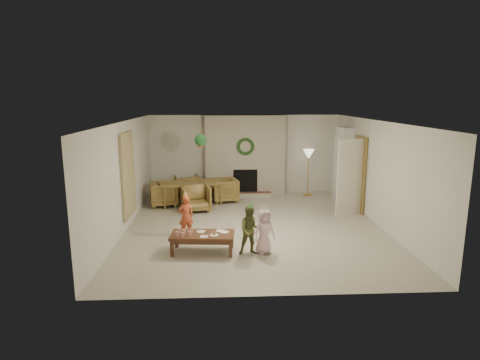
{
  "coord_description": "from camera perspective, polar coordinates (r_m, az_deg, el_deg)",
  "views": [
    {
      "loc": [
        -0.77,
        -9.23,
        3.03
      ],
      "look_at": [
        -0.3,
        0.4,
        1.05
      ],
      "focal_mm": 30.06,
      "sensor_mm": 36.0,
      "label": 1
    }
  ],
  "objects": [
    {
      "name": "cup_a",
      "position": [
        7.99,
        -8.93,
        -7.55
      ],
      "size": [
        0.07,
        0.07,
        0.09
      ],
      "primitive_type": "cylinder",
      "rotation": [
        0.0,
        0.0,
        -0.07
      ],
      "color": "silver",
      "rests_on": "coffee_table_top"
    },
    {
      "name": "bookshelf_shelf_b",
      "position": [
        12.27,
        14.27,
        1.01
      ],
      "size": [
        0.3,
        0.92,
        0.03
      ],
      "primitive_type": "cube",
      "color": "white",
      "rests_on": "bookshelf_carcass"
    },
    {
      "name": "dining_chair_left",
      "position": [
        11.64,
        -10.73,
        -1.93
      ],
      "size": [
        0.91,
        0.89,
        0.69
      ],
      "primitive_type": "imported",
      "rotation": [
        0.0,
        0.0,
        1.8
      ],
      "color": "olive",
      "rests_on": "floor"
    },
    {
      "name": "coffee_leg_fl",
      "position": [
        7.99,
        -9.63,
        -9.58
      ],
      "size": [
        0.07,
        0.07,
        0.33
      ],
      "primitive_type": "cube",
      "rotation": [
        0.0,
        0.0,
        -0.07
      ],
      "color": "#56321C",
      "rests_on": "floor"
    },
    {
      "name": "child_red",
      "position": [
        8.97,
        -7.69,
        -5.12
      ],
      "size": [
        0.4,
        0.33,
        0.93
      ],
      "primitive_type": "imported",
      "rotation": [
        0.0,
        0.0,
        3.51
      ],
      "color": "#B64727",
      "rests_on": "floor"
    },
    {
      "name": "food_scoop",
      "position": [
        7.94,
        -3.68,
        -7.56
      ],
      "size": [
        0.07,
        0.07,
        0.07
      ],
      "primitive_type": "sphere",
      "rotation": [
        0.0,
        0.0,
        -0.07
      ],
      "color": "tan",
      "rests_on": "plate_b"
    },
    {
      "name": "ceiling",
      "position": [
        9.28,
        1.99,
        8.32
      ],
      "size": [
        7.0,
        7.0,
        0.0
      ],
      "primitive_type": "plane",
      "rotation": [
        3.14,
        0.0,
        0.0
      ],
      "color": "white",
      "rests_on": "wall_back"
    },
    {
      "name": "coffee_leg_br",
      "position": [
        8.34,
        -1.18,
        -8.5
      ],
      "size": [
        0.07,
        0.07,
        0.33
      ],
      "primitive_type": "cube",
      "rotation": [
        0.0,
        0.0,
        -0.07
      ],
      "color": "#56321C",
      "rests_on": "floor"
    },
    {
      "name": "dining_chair_near",
      "position": [
        10.98,
        -6.29,
        -2.62
      ],
      "size": [
        0.89,
        0.91,
        0.69
      ],
      "primitive_type": "imported",
      "rotation": [
        0.0,
        0.0,
        0.23
      ],
      "color": "olive",
      "rests_on": "floor"
    },
    {
      "name": "party_hat_plaid",
      "position": [
        7.75,
        1.53,
        -3.5
      ],
      "size": [
        0.14,
        0.14,
        0.16
      ],
      "primitive_type": "cone",
      "rotation": [
        0.0,
        0.0,
        -0.28
      ],
      "color": "#50B24C",
      "rests_on": "child_plaid"
    },
    {
      "name": "cup_f",
      "position": [
        8.16,
        -6.91,
        -7.08
      ],
      "size": [
        0.07,
        0.07,
        0.09
      ],
      "primitive_type": "cylinder",
      "rotation": [
        0.0,
        0.0,
        -0.07
      ],
      "color": "silver",
      "rests_on": "coffee_table_top"
    },
    {
      "name": "hanging_plant_pot",
      "position": [
        10.81,
        -5.61,
        5.02
      ],
      "size": [
        0.16,
        0.16,
        0.12
      ],
      "primitive_type": "cylinder",
      "color": "brown",
      "rests_on": "hanging_plant_cord"
    },
    {
      "name": "coffee_leg_fr",
      "position": [
        7.86,
        -1.35,
        -9.78
      ],
      "size": [
        0.07,
        0.07,
        0.33
      ],
      "primitive_type": "cube",
      "rotation": [
        0.0,
        0.0,
        -0.07
      ],
      "color": "#56321C",
      "rests_on": "floor"
    },
    {
      "name": "child_plaid",
      "position": [
        7.91,
        1.51,
        -7.16
      ],
      "size": [
        0.5,
        0.4,
        0.98
      ],
      "primitive_type": "imported",
      "rotation": [
        0.0,
        0.0,
        0.07
      ],
      "color": "brown",
      "rests_on": "floor"
    },
    {
      "name": "fireplace_hearth",
      "position": [
        12.56,
        0.8,
        -2.07
      ],
      "size": [
        1.6,
        0.3,
        0.12
      ],
      "primitive_type": "cube",
      "color": "maroon",
      "rests_on": "floor"
    },
    {
      "name": "cup_c",
      "position": [
        7.93,
        -8.16,
        -7.68
      ],
      "size": [
        0.07,
        0.07,
        0.09
      ],
      "primitive_type": "cylinder",
      "rotation": [
        0.0,
        0.0,
        -0.07
      ],
      "color": "silver",
      "rests_on": "coffee_table_top"
    },
    {
      "name": "party_hat_pink",
      "position": [
        7.83,
        3.51,
        -3.95
      ],
      "size": [
        0.14,
        0.14,
        0.16
      ],
      "primitive_type": "cone",
      "rotation": [
        0.0,
        0.0,
        0.19
      ],
      "color": "silver",
      "rests_on": "child_pink"
    },
    {
      "name": "wall_right",
      "position": [
        10.13,
        19.11,
        0.84
      ],
      "size": [
        0.0,
        7.0,
        7.0
      ],
      "primitive_type": "plane",
      "rotation": [
        1.57,
        0.0,
        -1.57
      ],
      "color": "silver",
      "rests_on": "floor"
    },
    {
      "name": "party_hat_red",
      "position": [
        8.83,
        -7.78,
        -1.97
      ],
      "size": [
        0.13,
        0.13,
        0.18
      ],
      "primitive_type": "cone",
      "rotation": [
        0.0,
        0.0,
        0.02
      ],
      "color": "#D7D547",
      "rests_on": "child_red"
    },
    {
      "name": "wall_left",
      "position": [
        9.66,
        -16.09,
        0.53
      ],
      "size": [
        0.0,
        7.0,
        7.0
      ],
      "primitive_type": "plane",
      "rotation": [
        1.57,
        0.0,
        1.57
      ],
      "color": "silver",
      "rests_on": "floor"
    },
    {
      "name": "curtain_panel",
      "position": [
        9.84,
        -15.6,
        0.75
      ],
      "size": [
        0.06,
        1.2,
        2.0
      ],
      "primitive_type": "cube",
      "color": "#BDB786",
      "rests_on": "wall_left"
    },
    {
      "name": "bookshelf_carcass",
      "position": [
        12.24,
        14.41,
        2.16
      ],
      "size": [
        0.3,
        1.0,
        2.2
      ],
      "primitive_type": "cube",
      "color": "white",
      "rests_on": "floor"
    },
    {
      "name": "door_leaf",
      "position": [
        10.79,
        15.35,
        0.34
      ],
      "size": [
        0.77,
        0.32,
        2.0
      ],
      "primitive_type": "cube",
      "rotation": [
        0.0,
        0.0,
        -1.22
      ],
      "color": "beige",
      "rests_on": "floor"
    },
    {
      "name": "dining_chair_far",
      "position": [
        12.48,
        -7.49,
        -0.91
      ],
      "size": [
        0.89,
        0.91,
        0.69
      ],
      "primitive_type": "imported",
      "rotation": [
        0.0,
        0.0,
        3.37
      ],
      "color": "olive",
      "rests_on": "floor"
    },
    {
      "name": "fireplace_mass",
      "position": [
        12.68,
        0.71,
        3.54
      ],
      "size": [
        2.5,
        0.4,
        2.5
      ],
      "primitive_type": "cube",
      "color": "#5C181A",
      "rests_on": "floor"
    },
    {
      "name": "fireplace_wreath",
      "position": [
        12.41,
        0.78,
        4.76
      ],
      "size": [
        0.54,
        0.1,
        0.54
      ],
      "primitive_type": "torus",
      "rotation": [
        1.57,
        0.0,
        0.0
      ],
      "color": "#1C4118",
      "rests_on": "fireplace_mass"
    },
    {
      "name": "books_row_mid",
      "position": [
        12.29,
        14.14,
        1.7
      ],
      "size": [
        0.2,
        0.44,
        0.24
      ],
      "primitive_type": "cube",
      "color": "navy",
      "rests_on": "bookshelf_shelf_b"
    },
    {
      "name": "coffee_leg_bl",
      "position": [
        8.46,
        -8.98,
        -8.34
      ],
      "size": [
        0.07,
        0.07,
        0.33
      ],
      "primitive_type": "cube",
      "rotation": [
        0.0,
        0.0,
        -0.07
      ],
      "color": "#56321C",
      "rests_on": "floor"
    },
    {
      "name": "cup_d",
      "position": [
        8.11,
        -7.94,
        -7.23
      ],
      "size": [
        0.07,
        0.07,
        0.09
      ],
      "primitive_type": "cylinder",
      "rotation": [
        0.0,
        0.0,
        -0.07
      ],
      "color": "silver",
      "rests_on": "coffee_table_top"
    },
    {
      "name": "floor",
      "position": [
        9.75,
        1.89,
        -6.52
      ],
      "size": [
        7.0,
        7.0,
        0.0
      ],
      "primitive_type": "plane",
      "color": "#B7B29E",
      "rests_on": "ground"
    },
    {
      "name": "floor_lamp_shade",
      "position": [
        12.65,
        9.73,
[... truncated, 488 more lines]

